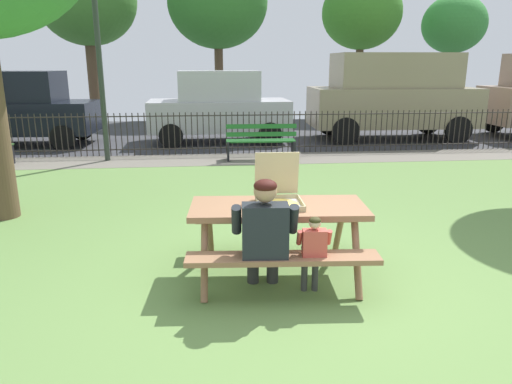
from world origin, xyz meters
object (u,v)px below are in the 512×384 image
(child_at_table, at_px, (313,248))
(parked_car_right, at_px, (393,94))
(picnic_table_foreground, at_px, (278,221))
(lamp_post_walkway, at_px, (98,43))
(park_bench_center, at_px, (261,142))
(far_tree_right, at_px, (454,26))
(adult_at_table, at_px, (265,233))
(far_tree_midleft, at_px, (87,1))
(far_tree_midright, at_px, (362,13))
(parked_car_left, at_px, (20,108))
(pizza_box_open, at_px, (279,195))
(far_tree_center, at_px, (218,3))
(parked_car_center, at_px, (219,106))

(child_at_table, bearing_deg, parked_car_right, 64.88)
(picnic_table_foreground, height_order, lamp_post_walkway, lamp_post_walkway)
(park_bench_center, xyz_separation_m, far_tree_right, (8.96, 8.78, 3.24))
(adult_at_table, bearing_deg, far_tree_midleft, 107.48)
(parked_car_right, bearing_deg, far_tree_midright, 81.70)
(child_at_table, relative_size, far_tree_midright, 0.15)
(parked_car_left, bearing_deg, pizza_box_open, -57.11)
(far_tree_center, bearing_deg, lamp_post_walkway, -108.55)
(pizza_box_open, xyz_separation_m, far_tree_right, (9.47, 14.91, 2.79))
(far_tree_right, bearing_deg, park_bench_center, -135.57)
(park_bench_center, height_order, far_tree_midleft, far_tree_midleft)
(park_bench_center, height_order, parked_car_center, parked_car_center)
(child_at_table, relative_size, parked_car_right, 0.18)
(pizza_box_open, bearing_deg, lamp_post_walkway, 115.25)
(child_at_table, relative_size, parked_car_left, 0.21)
(far_tree_midleft, relative_size, far_tree_right, 1.25)
(child_at_table, relative_size, park_bench_center, 0.52)
(park_bench_center, bearing_deg, far_tree_center, 94.52)
(adult_at_table, distance_m, park_bench_center, 6.71)
(adult_at_table, height_order, park_bench_center, adult_at_table)
(child_at_table, bearing_deg, far_tree_midleft, 108.92)
(child_at_table, xyz_separation_m, parked_car_center, (-0.60, 9.45, 0.50))
(parked_car_center, bearing_deg, far_tree_center, 88.28)
(adult_at_table, relative_size, parked_car_center, 0.30)
(adult_at_table, distance_m, parked_car_center, 9.40)
(parked_car_center, distance_m, far_tree_midleft, 8.40)
(pizza_box_open, relative_size, parked_car_center, 0.13)
(picnic_table_foreground, distance_m, parked_car_center, 8.92)
(park_bench_center, bearing_deg, parked_car_right, 33.24)
(far_tree_midright, bearing_deg, lamp_post_walkway, -135.34)
(far_tree_right, bearing_deg, child_at_table, -120.76)
(parked_car_center, relative_size, far_tree_midleft, 0.64)
(child_at_table, xyz_separation_m, lamp_post_walkway, (-3.27, 7.02, 2.09))
(pizza_box_open, relative_size, far_tree_center, 0.08)
(far_tree_center, bearing_deg, parked_car_left, -132.50)
(far_tree_midright, xyz_separation_m, far_tree_right, (3.91, 0.00, -0.45))
(pizza_box_open, distance_m, parked_car_center, 8.86)
(adult_at_table, bearing_deg, parked_car_left, 120.42)
(parked_car_right, distance_m, far_tree_right, 8.07)
(far_tree_center, relative_size, far_tree_right, 1.27)
(parked_car_right, distance_m, far_tree_midright, 6.72)
(adult_at_table, bearing_deg, parked_car_center, 90.93)
(lamp_post_walkway, height_order, parked_car_left, lamp_post_walkway)
(far_tree_midleft, bearing_deg, far_tree_right, 0.00)
(picnic_table_foreground, bearing_deg, far_tree_midleft, 108.70)
(far_tree_midright, bearing_deg, parked_car_center, -134.36)
(adult_at_table, bearing_deg, parked_car_right, 62.53)
(parked_car_right, bearing_deg, parked_car_center, 180.00)
(pizza_box_open, relative_size, lamp_post_walkway, 0.12)
(far_tree_midright, distance_m, far_tree_right, 3.94)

